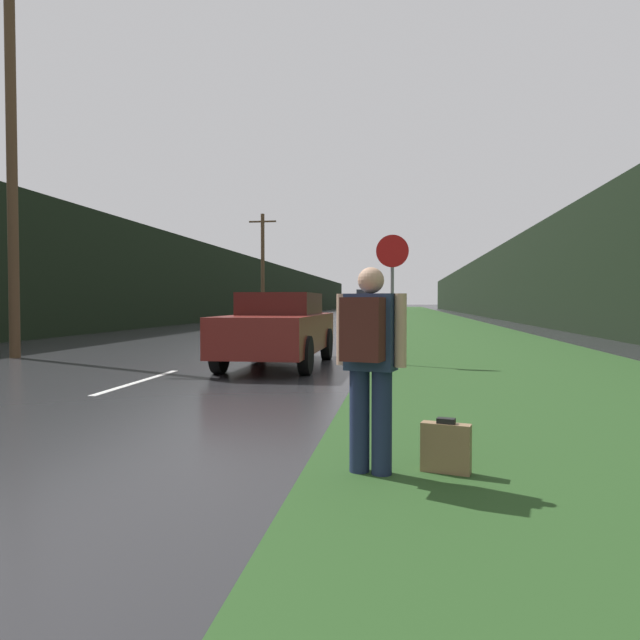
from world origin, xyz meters
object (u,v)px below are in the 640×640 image
object	(u,v)px
delivery_truck	(365,300)
suitcase	(446,448)
car_passing_near	(279,328)
hitchhiker_with_backpack	(369,356)
stop_sign	(392,285)

from	to	relation	value
delivery_truck	suitcase	bearing A→B (deg)	-85.88
car_passing_near	hitchhiker_with_backpack	bearing A→B (deg)	107.39
stop_sign	suitcase	world-z (taller)	stop_sign
stop_sign	delivery_truck	world-z (taller)	delivery_truck
hitchhiker_with_backpack	delivery_truck	xyz separation A→B (m)	(-5.91, 90.28, 0.84)
hitchhiker_with_backpack	suitcase	bearing A→B (deg)	27.24
hitchhiker_with_backpack	car_passing_near	size ratio (longest dim) A/B	0.34
suitcase	delivery_truck	distance (m)	90.40
suitcase	car_passing_near	xyz separation A→B (m)	(-2.90, 7.26, 0.58)
stop_sign	hitchhiker_with_backpack	bearing A→B (deg)	-90.24
stop_sign	hitchhiker_with_backpack	size ratio (longest dim) A/B	1.72
suitcase	delivery_truck	xyz separation A→B (m)	(-6.49, 90.15, 1.56)
hitchhiker_with_backpack	car_passing_near	world-z (taller)	hitchhiker_with_backpack
stop_sign	delivery_truck	size ratio (longest dim) A/B	0.36
stop_sign	suitcase	bearing A→B (deg)	-85.85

